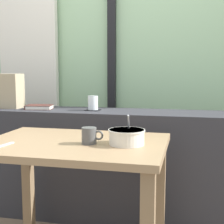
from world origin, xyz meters
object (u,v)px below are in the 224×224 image
soup_bowl (127,137)px  coaster_square (93,110)px  juice_glass (93,103)px  throw_pillow (1,91)px  breakfast_table (75,164)px  ceramic_mug (90,136)px  closed_book (39,107)px  fork_utensil (2,146)px

soup_bowl → coaster_square: bearing=119.0°
juice_glass → throw_pillow: throw_pillow is taller
breakfast_table → ceramic_mug: 0.19m
closed_book → ceramic_mug: (0.60, -0.69, -0.06)m
closed_book → throw_pillow: bearing=176.8°
juice_glass → ceramic_mug: size_ratio=0.89×
juice_glass → throw_pillow: size_ratio=0.31×
coaster_square → soup_bowl: bearing=-61.0°
fork_utensil → ceramic_mug: 0.44m
breakfast_table → fork_utensil: size_ratio=5.63×
breakfast_table → fork_utensil: bearing=-149.9°
soup_bowl → ceramic_mug: (-0.19, -0.03, 0.00)m
juice_glass → soup_bowl: bearing=-61.0°
juice_glass → ceramic_mug: bearing=-75.2°
fork_utensil → ceramic_mug: bearing=29.5°
ceramic_mug → soup_bowl: bearing=8.8°
coaster_square → juice_glass: (0.00, 0.00, 0.05)m
throw_pillow → ceramic_mug: throw_pillow is taller
soup_bowl → closed_book: bearing=140.0°
breakfast_table → closed_book: 0.86m
juice_glass → fork_utensil: 0.89m
breakfast_table → juice_glass: (-0.09, 0.67, 0.26)m
coaster_square → closed_book: 0.41m
coaster_square → closed_book: closed_book is taller
throw_pillow → ceramic_mug: bearing=-37.6°
ceramic_mug → fork_utensil: bearing=-159.9°
fork_utensil → juice_glass: bearing=84.7°
coaster_square → closed_book: bearing=-178.0°
juice_glass → fork_utensil: size_ratio=0.59×
soup_bowl → fork_utensil: bearing=-163.3°
coaster_square → ceramic_mug: size_ratio=0.88×
breakfast_table → soup_bowl: bearing=-0.7°
breakfast_table → soup_bowl: size_ratio=5.12×
throw_pillow → soup_bowl: size_ratio=1.71×
throw_pillow → fork_utensil: bearing=-59.3°
closed_book → throw_pillow: size_ratio=0.66×
breakfast_table → throw_pillow: 1.11m
closed_book → ceramic_mug: bearing=-49.0°
breakfast_table → soup_bowl: soup_bowl is taller
coaster_square → closed_book: size_ratio=0.47×
breakfast_table → closed_book: closed_book is taller
juice_glass → closed_book: size_ratio=0.47×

